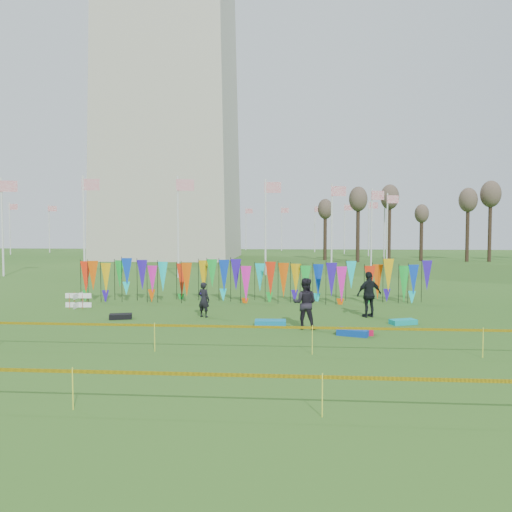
# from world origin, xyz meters

# --- Properties ---
(ground) EXTENTS (160.00, 160.00, 0.00)m
(ground) POSITION_xyz_m (0.00, 0.00, 0.00)
(ground) COLOR #234E15
(ground) RESTS_ON ground
(flagpole_ring) EXTENTS (57.40, 56.16, 8.00)m
(flagpole_ring) POSITION_xyz_m (-14.00, 48.00, 4.00)
(flagpole_ring) COLOR silver
(flagpole_ring) RESTS_ON ground
(banner_row) EXTENTS (18.64, 0.64, 2.14)m
(banner_row) POSITION_xyz_m (0.28, 8.11, 1.26)
(banner_row) COLOR black
(banner_row) RESTS_ON ground
(caution_tape_near) EXTENTS (26.00, 0.02, 0.90)m
(caution_tape_near) POSITION_xyz_m (-0.22, -2.79, 0.78)
(caution_tape_near) COLOR #DBB104
(caution_tape_near) RESTS_ON ground
(caution_tape_far) EXTENTS (26.00, 0.02, 0.90)m
(caution_tape_far) POSITION_xyz_m (-0.22, -7.87, 0.78)
(caution_tape_far) COLOR #DBB104
(caution_tape_far) RESTS_ON ground
(box_kite) EXTENTS (0.65, 0.65, 0.72)m
(box_kite) POSITION_xyz_m (-8.02, 5.50, 0.36)
(box_kite) COLOR red
(box_kite) RESTS_ON ground
(person_left) EXTENTS (0.67, 0.60, 1.52)m
(person_left) POSITION_xyz_m (-1.45, 3.37, 0.76)
(person_left) COLOR black
(person_left) RESTS_ON ground
(person_mid) EXTENTS (1.02, 0.72, 1.95)m
(person_mid) POSITION_xyz_m (2.86, 1.17, 0.97)
(person_mid) COLOR black
(person_mid) RESTS_ON ground
(person_right) EXTENTS (1.33, 1.07, 1.98)m
(person_right) POSITION_xyz_m (5.68, 3.93, 0.99)
(person_right) COLOR black
(person_right) RESTS_ON ground
(kite_bag_turquoise) EXTENTS (1.23, 0.64, 0.24)m
(kite_bag_turquoise) POSITION_xyz_m (1.52, 1.55, 0.12)
(kite_bag_turquoise) COLOR #0B79AC
(kite_bag_turquoise) RESTS_ON ground
(kite_bag_blue) EXTENTS (1.22, 0.90, 0.23)m
(kite_bag_blue) POSITION_xyz_m (4.56, 0.08, 0.11)
(kite_bag_blue) COLOR #0A3DA8
(kite_bag_blue) RESTS_ON ground
(kite_bag_red) EXTENTS (1.19, 0.58, 0.22)m
(kite_bag_red) POSITION_xyz_m (4.68, 0.25, 0.11)
(kite_bag_red) COLOR red
(kite_bag_red) RESTS_ON ground
(kite_bag_black) EXTENTS (1.03, 0.77, 0.21)m
(kite_bag_black) POSITION_xyz_m (-4.90, 2.67, 0.11)
(kite_bag_black) COLOR black
(kite_bag_black) RESTS_ON ground
(kite_bag_teal) EXTENTS (1.14, 0.83, 0.20)m
(kite_bag_teal) POSITION_xyz_m (6.80, 2.36, 0.10)
(kite_bag_teal) COLOR #0B9E9D
(kite_bag_teal) RESTS_ON ground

